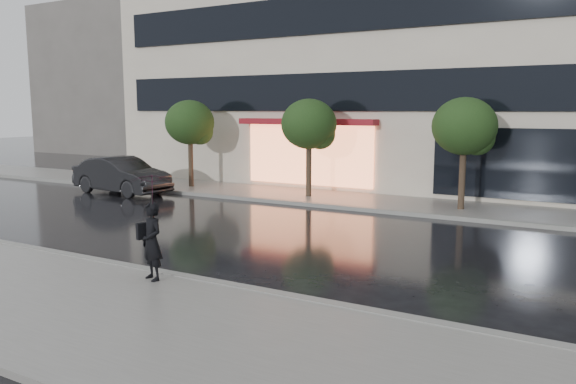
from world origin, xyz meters
The scene contains 11 objects.
ground centered at (0.00, 0.00, 0.00)m, with size 120.00×120.00×0.00m, color black.
sidewalk_near centered at (0.00, -3.25, 0.06)m, with size 60.00×4.50×0.12m, color slate.
sidewalk_far centered at (0.00, 10.25, 0.06)m, with size 60.00×3.50×0.12m, color slate.
curb_near centered at (0.00, -1.00, 0.07)m, with size 60.00×0.25×0.14m, color gray.
curb_far centered at (0.00, 8.50, 0.07)m, with size 60.00×0.25×0.14m, color gray.
bg_building_left centered at (-28.00, 26.00, 6.00)m, with size 14.00×10.00×12.00m, color #59544F.
tree_far_west centered at (-8.94, 10.03, 2.92)m, with size 2.20×2.20×3.99m.
tree_mid_west centered at (-2.94, 10.03, 2.92)m, with size 2.20×2.20×3.99m.
tree_mid_east centered at (3.06, 10.03, 2.92)m, with size 2.20×2.20×3.99m.
parked_car centered at (-10.66, 7.39, 0.78)m, with size 1.66×4.75×1.57m, color black.
pedestrian_with_umbrella centered at (-0.58, -1.52, 1.51)m, with size 1.04×1.05×2.18m.
Camera 1 is at (7.26, -9.79, 3.56)m, focal length 35.00 mm.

